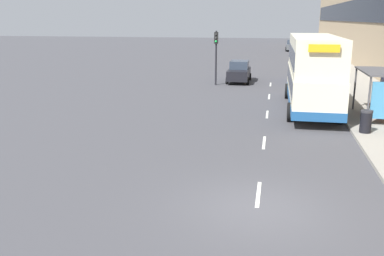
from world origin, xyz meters
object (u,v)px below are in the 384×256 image
at_px(traffic_light_far_kerb, 216,49).
at_px(bus_shelter, 381,86).
at_px(double_decker_bus_near, 313,71).
at_px(car_0, 239,72).
at_px(car_2, 292,46).
at_px(litter_bin, 366,121).
at_px(car_1, 306,71).

bearing_deg(traffic_light_far_kerb, bus_shelter, -46.83).
relative_size(double_decker_bus_near, car_0, 2.38).
distance_m(car_2, litter_bin, 53.59).
bearing_deg(bus_shelter, car_2, 93.35).
bearing_deg(car_1, car_2, 90.15).
bearing_deg(car_2, car_0, -98.38).
height_order(bus_shelter, double_decker_bus_near, double_decker_bus_near).
distance_m(double_decker_bus_near, traffic_light_far_kerb, 10.99).
distance_m(car_0, litter_bin, 17.70).
height_order(car_2, traffic_light_far_kerb, traffic_light_far_kerb).
bearing_deg(bus_shelter, traffic_light_far_kerb, 133.17).
relative_size(car_0, litter_bin, 4.22).
relative_size(double_decker_bus_near, car_2, 2.46).
distance_m(double_decker_bus_near, litter_bin, 6.07).
bearing_deg(car_2, traffic_light_far_kerb, -100.35).
bearing_deg(car_0, traffic_light_far_kerb, 51.23).
xyz_separation_m(bus_shelter, litter_bin, (-1.22, -3.18, -1.21)).
distance_m(car_0, car_2, 37.81).
height_order(bus_shelter, car_2, bus_shelter).
relative_size(car_2, traffic_light_far_kerb, 0.99).
distance_m(bus_shelter, litter_bin, 3.61).
bearing_deg(car_0, car_2, -98.38).
height_order(car_2, litter_bin, car_2).
xyz_separation_m(bus_shelter, car_0, (-8.46, 12.98, -0.99)).
height_order(car_1, litter_bin, car_1).
xyz_separation_m(bus_shelter, car_1, (-2.86, 14.26, -0.97)).
bearing_deg(litter_bin, car_2, 91.84).
bearing_deg(litter_bin, bus_shelter, 68.96).
bearing_deg(double_decker_bus_near, car_0, 115.79).
xyz_separation_m(double_decker_bus_near, car_1, (0.44, 11.96, -1.38)).
height_order(bus_shelter, car_0, bus_shelter).
distance_m(car_1, car_2, 36.13).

